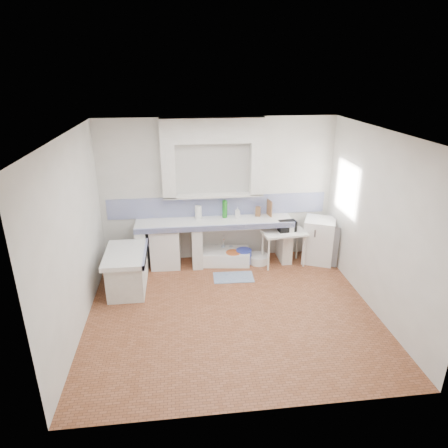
{
  "coord_description": "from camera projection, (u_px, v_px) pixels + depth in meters",
  "views": [
    {
      "loc": [
        -0.75,
        -5.31,
        3.6
      ],
      "look_at": [
        0.0,
        1.0,
        1.1
      ],
      "focal_mm": 31.63,
      "sensor_mm": 36.0,
      "label": 1
    }
  ],
  "objects": [
    {
      "name": "counter_pier_mid",
      "position": [
        197.0,
        245.0,
        7.68
      ],
      "size": [
        0.2,
        0.55,
        0.82
      ],
      "primitive_type": "cube",
      "color": "silver",
      "rests_on": "ground"
    },
    {
      "name": "fridge",
      "position": [
        319.0,
        240.0,
        7.81
      ],
      "size": [
        0.75,
        0.75,
        0.88
      ],
      "primitive_type": "cube",
      "rotation": [
        0.0,
        0.0,
        -0.42
      ],
      "color": "white",
      "rests_on": "ground"
    },
    {
      "name": "counter_pier_right",
      "position": [
        284.0,
        241.0,
        7.87
      ],
      "size": [
        0.2,
        0.55,
        0.82
      ],
      "primitive_type": "cube",
      "color": "silver",
      "rests_on": "ground"
    },
    {
      "name": "wall_front",
      "position": [
        259.0,
        305.0,
        3.95
      ],
      "size": [
        4.5,
        0.0,
        4.5
      ],
      "primitive_type": "plane",
      "rotation": [
        -1.57,
        0.0,
        0.0
      ],
      "color": "silver",
      "rests_on": "ground"
    },
    {
      "name": "bucket_orange",
      "position": [
        233.0,
        259.0,
        7.73
      ],
      "size": [
        0.38,
        0.38,
        0.27
      ],
      "primitive_type": "cylinder",
      "rotation": [
        0.0,
        0.0,
        -0.35
      ],
      "color": "#CF5C27",
      "rests_on": "ground"
    },
    {
      "name": "peninsula_top",
      "position": [
        126.0,
        254.0,
        6.71
      ],
      "size": [
        0.7,
        1.1,
        0.08
      ],
      "primitive_type": "cube",
      "color": "white",
      "rests_on": "ground"
    },
    {
      "name": "bucket_red",
      "position": [
        213.0,
        257.0,
        7.82
      ],
      "size": [
        0.35,
        0.35,
        0.26
      ],
      "primitive_type": "cylinder",
      "rotation": [
        0.0,
        0.0,
        -0.33
      ],
      "color": "red",
      "rests_on": "ground"
    },
    {
      "name": "floor",
      "position": [
        231.0,
        311.0,
        6.31
      ],
      "size": [
        4.5,
        4.5,
        0.0
      ],
      "primitive_type": "plane",
      "color": "brown",
      "rests_on": "ground"
    },
    {
      "name": "water_bottle_b",
      "position": [
        231.0,
        252.0,
        7.99
      ],
      "size": [
        0.08,
        0.08,
        0.27
      ],
      "primitive_type": "cylinder",
      "rotation": [
        0.0,
        0.0,
        0.12
      ],
      "color": "silver",
      "rests_on": "ground"
    },
    {
      "name": "window_frame",
      "position": [
        356.0,
        188.0,
        7.1
      ],
      "size": [
        0.35,
        0.86,
        1.06
      ],
      "primitive_type": "cube",
      "color": "#382212",
      "rests_on": "ground"
    },
    {
      "name": "rug",
      "position": [
        233.0,
        277.0,
        7.3
      ],
      "size": [
        0.75,
        0.45,
        0.01
      ],
      "primitive_type": "cube",
      "rotation": [
        0.0,
        0.0,
        -0.03
      ],
      "color": "navy",
      "rests_on": "ground"
    },
    {
      "name": "green_bottle_b",
      "position": [
        225.0,
        209.0,
        7.64
      ],
      "size": [
        0.09,
        0.09,
        0.34
      ],
      "primitive_type": "cylinder",
      "rotation": [
        0.0,
        0.0,
        -0.3
      ],
      "color": "#1A6E1C",
      "rests_on": "counter_slab"
    },
    {
      "name": "peninsula_base",
      "position": [
        128.0,
        273.0,
        6.84
      ],
      "size": [
        0.6,
        1.0,
        0.62
      ],
      "primitive_type": "cube",
      "color": "silver",
      "rests_on": "ground"
    },
    {
      "name": "counter_pier_left",
      "position": [
        142.0,
        248.0,
        7.56
      ],
      "size": [
        0.2,
        0.55,
        0.82
      ],
      "primitive_type": "cube",
      "color": "silver",
      "rests_on": "ground"
    },
    {
      "name": "peninsula_lip",
      "position": [
        145.0,
        253.0,
        6.75
      ],
      "size": [
        0.04,
        1.1,
        0.1
      ],
      "primitive_type": "cube",
      "color": "navy",
      "rests_on": "ground"
    },
    {
      "name": "stove",
      "position": [
        165.0,
        247.0,
        7.63
      ],
      "size": [
        0.57,
        0.55,
        0.78
      ],
      "primitive_type": "cube",
      "rotation": [
        0.0,
        0.0,
        -0.03
      ],
      "color": "white",
      "rests_on": "ground"
    },
    {
      "name": "lace_valance",
      "position": [
        351.0,
        168.0,
        6.94
      ],
      "size": [
        0.01,
        0.84,
        0.24
      ],
      "primitive_type": "cube",
      "color": "white",
      "rests_on": "ground"
    },
    {
      "name": "alcove_mass",
      "position": [
        213.0,
        130.0,
        7.08
      ],
      "size": [
        1.9,
        0.25,
        0.45
      ],
      "primitive_type": "cube",
      "color": "silver",
      "rests_on": "ground"
    },
    {
      "name": "wall_right",
      "position": [
        377.0,
        223.0,
        6.04
      ],
      "size": [
        0.0,
        4.5,
        4.5
      ],
      "primitive_type": "plane",
      "rotation": [
        1.57,
        0.0,
        -1.57
      ],
      "color": "silver",
      "rests_on": "ground"
    },
    {
      "name": "bucket_blue",
      "position": [
        244.0,
        256.0,
        7.8
      ],
      "size": [
        0.35,
        0.35,
        0.29
      ],
      "primitive_type": "cylinder",
      "rotation": [
        0.0,
        0.0,
        -0.14
      ],
      "color": "#3142BF",
      "rests_on": "ground"
    },
    {
      "name": "backsplash",
      "position": [
        218.0,
        206.0,
        7.74
      ],
      "size": [
        4.27,
        0.03,
        0.4
      ],
      "primitive_type": "cube",
      "color": "navy",
      "rests_on": "ground"
    },
    {
      "name": "cutting_board",
      "position": [
        269.0,
        208.0,
        7.74
      ],
      "size": [
        0.06,
        0.23,
        0.31
      ],
      "primitive_type": "cube",
      "rotation": [
        0.0,
        0.0,
        0.18
      ],
      "color": "brown",
      "rests_on": "counter_slab"
    },
    {
      "name": "soap_bottle",
      "position": [
        237.0,
        212.0,
        7.68
      ],
      "size": [
        0.1,
        0.1,
        0.2
      ],
      "primitive_type": "imported",
      "rotation": [
        0.0,
        0.0,
        -0.07
      ],
      "color": "white",
      "rests_on": "counter_slab"
    },
    {
      "name": "basin_white",
      "position": [
        258.0,
        259.0,
        7.85
      ],
      "size": [
        0.49,
        0.49,
        0.16
      ],
      "primitive_type": "cylinder",
      "rotation": [
        0.0,
        0.0,
        0.23
      ],
      "color": "white",
      "rests_on": "ground"
    },
    {
      "name": "paper_towel",
      "position": [
        198.0,
        212.0,
        7.6
      ],
      "size": [
        0.14,
        0.14,
        0.26
      ],
      "primitive_type": "cylinder",
      "rotation": [
        0.0,
        0.0,
        -0.06
      ],
      "color": "white",
      "rests_on": "counter_slab"
    },
    {
      "name": "counter_slab",
      "position": [
        214.0,
        223.0,
        7.55
      ],
      "size": [
        3.0,
        0.6,
        0.08
      ],
      "primitive_type": "cube",
      "color": "white",
      "rests_on": "ground"
    },
    {
      "name": "water_bottle_a",
      "position": [
        223.0,
        252.0,
        7.97
      ],
      "size": [
        0.09,
        0.09,
        0.29
      ],
      "primitive_type": "cylinder",
      "rotation": [
        0.0,
        0.0,
        0.27
      ],
      "color": "silver",
      "rests_on": "ground"
    },
    {
      "name": "wall_left",
      "position": [
        74.0,
        237.0,
        5.55
      ],
      "size": [
        0.0,
        4.5,
        4.5
      ],
      "primitive_type": "plane",
      "rotation": [
        1.57,
        0.0,
        1.57
      ],
      "color": "silver",
      "rests_on": "ground"
    },
    {
      "name": "side_table",
      "position": [
        283.0,
        248.0,
        7.69
      ],
      "size": [
        0.87,
        0.55,
        0.04
      ],
      "primitive_type": "cube",
      "rotation": [
        0.0,
        0.0,
        0.11
      ],
      "color": "white",
      "rests_on": "ground"
    },
    {
      "name": "black_bag",
      "position": [
        287.0,
        226.0,
        7.56
      ],
      "size": [
        0.35,
        0.23,
        0.21
      ],
      "primitive_type": "cube",
      "rotation": [
        0.0,
        0.0,
        0.12
      ],
      "color": "black",
      "rests_on": "side_table"
    },
    {
      "name": "counter_lip",
      "position": [
        216.0,
        228.0,
        7.29
      ],
      "size": [
        3.0,
        0.04,
        0.1
      ],
      "primitive_type": "cube",
      "color": "navy",
      "rests_on": "ground"
    },
    {
      "name": "ceiling",
      "position": [
        233.0,
        133.0,
        5.28
      ],
      "size": [
        4.5,
        4.5,
        0.0
      ],
      "primitive_type": "plane",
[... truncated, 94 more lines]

